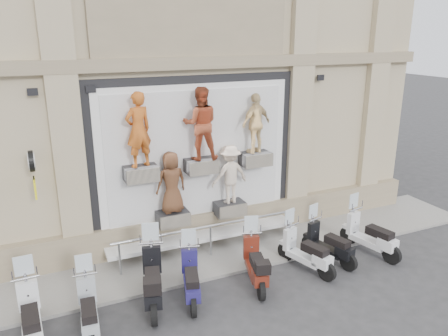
{
  "coord_description": "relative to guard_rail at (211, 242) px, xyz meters",
  "views": [
    {
      "loc": [
        -3.77,
        -7.31,
        5.57
      ],
      "look_at": [
        0.33,
        1.9,
        2.42
      ],
      "focal_mm": 35.0,
      "sensor_mm": 36.0,
      "label": 1
    }
  ],
  "objects": [
    {
      "name": "scooter_e",
      "position": [
        -1.06,
        -1.48,
        0.23
      ],
      "size": [
        0.96,
        1.79,
        1.4
      ],
      "primitive_type": null,
      "rotation": [
        0.0,
        0.0,
        -0.28
      ],
      "color": "#1D1855",
      "rests_on": "ground"
    },
    {
      "name": "scooter_i",
      "position": [
        3.89,
        -1.45,
        0.28
      ],
      "size": [
        0.91,
        1.91,
        1.49
      ],
      "primitive_type": null,
      "rotation": [
        0.0,
        0.0,
        0.21
      ],
      "color": "silver",
      "rests_on": "ground"
    },
    {
      "name": "scooter_f",
      "position": [
        0.49,
        -1.51,
        0.26
      ],
      "size": [
        1.0,
        1.85,
        1.44
      ],
      "primitive_type": null,
      "rotation": [
        0.0,
        0.0,
        -0.29
      ],
      "color": "#5A1B0F",
      "rests_on": "ground"
    },
    {
      "name": "scooter_b",
      "position": [
        -4.24,
        -1.62,
        0.29
      ],
      "size": [
        0.62,
        1.88,
        1.51
      ],
      "primitive_type": null,
      "rotation": [
        0.0,
        0.0,
        0.04
      ],
      "color": "silver",
      "rests_on": "ground"
    },
    {
      "name": "ground",
      "position": [
        0.0,
        -2.0,
        -0.47
      ],
      "size": [
        90.0,
        90.0,
        0.0
      ],
      "primitive_type": "plane",
      "color": "#2F2F31",
      "rests_on": "ground"
    },
    {
      "name": "scooter_c",
      "position": [
        -3.23,
        -1.76,
        0.24
      ],
      "size": [
        0.63,
        1.76,
        1.4
      ],
      "primitive_type": null,
      "rotation": [
        0.0,
        0.0,
        -0.08
      ],
      "color": "#9DA4AA",
      "rests_on": "ground"
    },
    {
      "name": "building",
      "position": [
        0.0,
        5.0,
        5.54
      ],
      "size": [
        14.0,
        8.6,
        12.0
      ],
      "primitive_type": null,
      "color": "tan",
      "rests_on": "ground"
    },
    {
      "name": "shop_vitrine",
      "position": [
        0.04,
        0.75,
        1.97
      ],
      "size": [
        5.6,
        0.91,
        4.3
      ],
      "color": "black",
      "rests_on": "ground"
    },
    {
      "name": "scooter_g",
      "position": [
        1.89,
        -1.48,
        0.24
      ],
      "size": [
        0.98,
        1.82,
        1.42
      ],
      "primitive_type": null,
      "rotation": [
        0.0,
        0.0,
        0.28
      ],
      "color": "silver",
      "rests_on": "ground"
    },
    {
      "name": "scooter_h",
      "position": [
        2.66,
        -1.34,
        0.22
      ],
      "size": [
        0.91,
        1.76,
        1.37
      ],
      "primitive_type": null,
      "rotation": [
        0.0,
        0.0,
        0.26
      ],
      "color": "black",
      "rests_on": "ground"
    },
    {
      "name": "clock_sign_bracket",
      "position": [
        -3.9,
        0.47,
        2.34
      ],
      "size": [
        0.1,
        0.8,
        1.02
      ],
      "color": "black",
      "rests_on": "ground"
    },
    {
      "name": "scooter_d",
      "position": [
        -1.86,
        -1.32,
        0.33
      ],
      "size": [
        1.03,
        2.04,
        1.59
      ],
      "primitive_type": null,
      "rotation": [
        0.0,
        0.0,
        -0.25
      ],
      "color": "black",
      "rests_on": "ground"
    },
    {
      "name": "guard_rail",
      "position": [
        0.0,
        0.0,
        0.0
      ],
      "size": [
        5.06,
        0.1,
        0.93
      ],
      "primitive_type": null,
      "color": "#9EA0A5",
      "rests_on": "ground"
    },
    {
      "name": "sidewalk",
      "position": [
        0.0,
        0.1,
        -0.43
      ],
      "size": [
        16.0,
        2.2,
        0.08
      ],
      "primitive_type": "cube",
      "color": "gray",
      "rests_on": "ground"
    }
  ]
}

